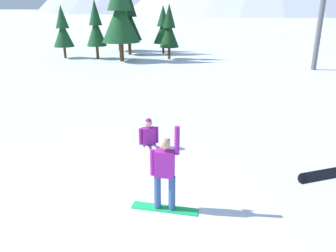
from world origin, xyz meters
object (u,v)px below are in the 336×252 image
Objects in this scene: snowboarder_midground at (150,140)px; loose_snowboard_near_left at (328,173)px; snowboarder_foreground at (165,172)px; pine_tree_young at (129,18)px; pine_tree_broad at (163,27)px; pine_tree_twin at (120,13)px; pine_tree_tall at (96,27)px; pine_tree_short at (119,11)px; pine_tree_slender at (169,29)px; pine_tree_leaning at (63,30)px.

loose_snowboard_near_left is (5.03, -0.12, -0.21)m from snowboarder_midground.
pine_tree_young is at bearing 117.48° from snowboarder_foreground.
pine_tree_broad is at bearing 109.39° from snowboarder_midground.
pine_tree_young is 4.12m from pine_tree_twin.
pine_tree_short is at bearing 96.09° from pine_tree_tall.
loose_snowboard_near_left is 0.27× the size of pine_tree_young.
snowboarder_midground is 25.12m from pine_tree_short.
pine_tree_slender is at bearing 17.15° from pine_tree_tall.
pine_tree_broad is at bearing -5.91° from pine_tree_short.
pine_tree_broad is 5.78m from pine_tree_twin.
pine_tree_slender is at bearing 107.71° from snowboarder_midground.
pine_tree_short is at bearing 69.22° from pine_tree_leaning.
pine_tree_tall is (-5.83, -1.80, 0.18)m from pine_tree_slender.
pine_tree_leaning is at bearing -167.19° from pine_tree_tall.
loose_snowboard_near_left is 0.33× the size of pine_tree_tall.
pine_tree_short is (-0.57, 5.30, 1.21)m from pine_tree_tall.
snowboarder_midground reaches higher than loose_snowboard_near_left.
pine_tree_tall is at bearing 124.37° from snowboarder_foreground.
pine_tree_twin is (-3.23, -2.38, 1.29)m from pine_tree_slender.
pine_tree_broad is 4.98m from pine_tree_short.
snowboarder_foreground is 3.31m from snowboarder_midground.
snowboarder_midground is 20.22m from pine_tree_tall.
pine_tree_twin is at bearing -143.52° from pine_tree_slender.
pine_tree_tall reaches higher than pine_tree_slender.
pine_tree_young is 3.66m from pine_tree_tall.
pine_tree_leaning is 0.64× the size of pine_tree_twin.
pine_tree_leaning is 0.91× the size of pine_tree_tall.
pine_tree_leaning is at bearing -110.78° from pine_tree_short.
pine_tree_tall reaches higher than pine_tree_leaning.
loose_snowboard_near_left is at bearing -44.72° from pine_tree_tall.
pine_tree_tall is (-13.17, 19.26, 1.70)m from snowboarder_foreground.
snowboarder_midground is 18.51m from pine_tree_twin.
pine_tree_broad is (7.00, 5.45, 0.01)m from pine_tree_leaning.
snowboarder_midground is at bearing -72.29° from pine_tree_slender.
snowboarder_foreground is 21.64m from pine_tree_twin.
pine_tree_young is 1.31× the size of pine_tree_slender.
pine_tree_twin is (-10.57, 18.67, 2.82)m from snowboarder_foreground.
snowboarder_foreground is at bearing -60.78° from pine_tree_short.
pine_tree_young is (-11.75, 22.58, 2.28)m from snowboarder_foreground.
pine_tree_short is (2.26, 5.94, 1.45)m from pine_tree_leaning.
pine_tree_tall is 5.47m from pine_tree_short.
pine_tree_slender is at bearing 120.63° from loose_snowboard_near_left.
pine_tree_tall is at bearing 167.33° from pine_tree_twin.
snowboarder_midground is 0.28× the size of pine_tree_young.
pine_tree_broad is at bearing 73.76° from pine_tree_twin.
pine_tree_broad reaches higher than loose_snowboard_near_left.
snowboarder_midground is 19.20m from pine_tree_slender.
snowboarder_foreground is 0.33× the size of pine_tree_young.
pine_tree_short reaches higher than pine_tree_twin.
pine_tree_tall is (2.82, 0.64, 0.24)m from pine_tree_leaning.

